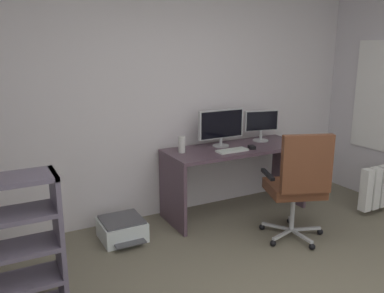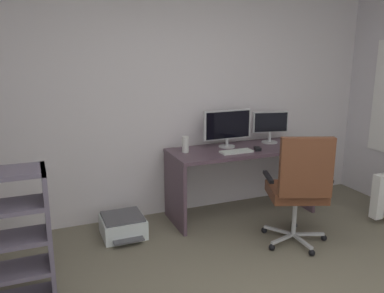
% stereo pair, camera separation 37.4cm
% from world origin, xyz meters
% --- Properties ---
extents(wall_back, '(4.97, 0.10, 2.74)m').
position_xyz_m(wall_back, '(0.00, 2.49, 1.37)').
color(wall_back, silver).
rests_on(wall_back, ground).
extents(desk, '(1.58, 0.62, 0.76)m').
position_xyz_m(desk, '(0.72, 2.08, 0.56)').
color(desk, '#503B48').
rests_on(desk, ground).
extents(monitor_main, '(0.56, 0.18, 0.40)m').
position_xyz_m(monitor_main, '(0.60, 2.19, 0.99)').
color(monitor_main, '#B2B5B7').
rests_on(monitor_main, desk).
extents(monitor_secondary, '(0.41, 0.18, 0.36)m').
position_xyz_m(monitor_secondary, '(1.14, 2.19, 0.97)').
color(monitor_secondary, '#B2B5B7').
rests_on(monitor_secondary, desk).
extents(keyboard, '(0.34, 0.14, 0.02)m').
position_xyz_m(keyboard, '(0.58, 1.94, 0.77)').
color(keyboard, silver).
rests_on(keyboard, desk).
extents(computer_mouse, '(0.09, 0.11, 0.03)m').
position_xyz_m(computer_mouse, '(0.83, 1.94, 0.77)').
color(computer_mouse, black).
rests_on(computer_mouse, desk).
extents(desktop_speaker, '(0.07, 0.07, 0.17)m').
position_xyz_m(desktop_speaker, '(0.09, 2.15, 0.84)').
color(desktop_speaker, silver).
rests_on(desktop_speaker, desk).
extents(office_chair, '(0.65, 0.64, 1.08)m').
position_xyz_m(office_chair, '(0.84, 1.21, 0.60)').
color(office_chair, '#B7BABC').
rests_on(office_chair, ground).
extents(printer, '(0.41, 0.49, 0.21)m').
position_xyz_m(printer, '(-0.61, 2.04, 0.10)').
color(printer, silver).
rests_on(printer, ground).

